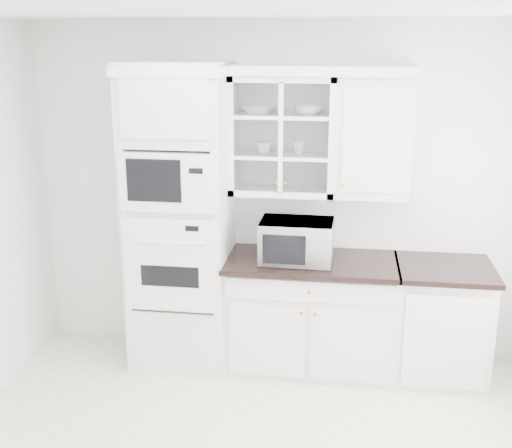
# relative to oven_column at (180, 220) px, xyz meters

# --- Properties ---
(room_shell) EXTENTS (4.00, 3.50, 2.70)m
(room_shell) POSITION_rel_oven_column_xyz_m (0.75, -0.99, 0.58)
(room_shell) COLOR white
(room_shell) RESTS_ON ground
(oven_column) EXTENTS (0.76, 0.68, 2.40)m
(oven_column) POSITION_rel_oven_column_xyz_m (0.00, 0.00, 0.00)
(oven_column) COLOR silver
(oven_column) RESTS_ON ground
(base_cabinet_run) EXTENTS (1.32, 0.67, 0.92)m
(base_cabinet_run) POSITION_rel_oven_column_xyz_m (1.03, 0.03, -0.74)
(base_cabinet_run) COLOR silver
(base_cabinet_run) RESTS_ON ground
(extra_base_cabinet) EXTENTS (0.72, 0.67, 0.92)m
(extra_base_cabinet) POSITION_rel_oven_column_xyz_m (2.03, 0.03, -0.74)
(extra_base_cabinet) COLOR silver
(extra_base_cabinet) RESTS_ON ground
(upper_cabinet_glass) EXTENTS (0.80, 0.33, 0.90)m
(upper_cabinet_glass) POSITION_rel_oven_column_xyz_m (0.78, 0.17, 0.65)
(upper_cabinet_glass) COLOR silver
(upper_cabinet_glass) RESTS_ON room_shell
(upper_cabinet_solid) EXTENTS (0.55, 0.33, 0.90)m
(upper_cabinet_solid) POSITION_rel_oven_column_xyz_m (1.46, 0.17, 0.65)
(upper_cabinet_solid) COLOR silver
(upper_cabinet_solid) RESTS_ON room_shell
(crown_molding) EXTENTS (2.14, 0.38, 0.07)m
(crown_molding) POSITION_rel_oven_column_xyz_m (0.68, 0.14, 1.14)
(crown_molding) COLOR white
(crown_molding) RESTS_ON room_shell
(countertop_microwave) EXTENTS (0.56, 0.47, 0.32)m
(countertop_microwave) POSITION_rel_oven_column_xyz_m (0.91, -0.01, -0.12)
(countertop_microwave) COLOR white
(countertop_microwave) RESTS_ON base_cabinet_run
(bowl_a) EXTENTS (0.30, 0.30, 0.06)m
(bowl_a) POSITION_rel_oven_column_xyz_m (0.60, 0.15, 0.84)
(bowl_a) COLOR white
(bowl_a) RESTS_ON upper_cabinet_glass
(bowl_b) EXTENTS (0.26, 0.26, 0.07)m
(bowl_b) POSITION_rel_oven_column_xyz_m (0.97, 0.16, 0.84)
(bowl_b) COLOR white
(bowl_b) RESTS_ON upper_cabinet_glass
(cup_a) EXTENTS (0.13, 0.13, 0.09)m
(cup_a) POSITION_rel_oven_column_xyz_m (0.64, 0.16, 0.56)
(cup_a) COLOR white
(cup_a) RESTS_ON upper_cabinet_glass
(cup_b) EXTENTS (0.11, 0.11, 0.10)m
(cup_b) POSITION_rel_oven_column_xyz_m (0.90, 0.19, 0.56)
(cup_b) COLOR white
(cup_b) RESTS_ON upper_cabinet_glass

